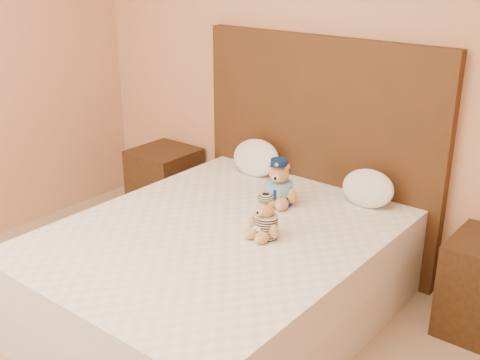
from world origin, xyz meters
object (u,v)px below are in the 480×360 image
Objects in this scene: teddy_police at (279,182)px; pillow_right at (368,187)px; nightstand_left at (165,183)px; pillow_left at (256,156)px; teddy_prisoner at (265,217)px; bed at (220,274)px.

teddy_police is 0.54m from pillow_right.
pillow_left is (0.87, 0.03, 0.40)m from nightstand_left.
teddy_police reaches higher than teddy_prisoner.
bed is 6.00× the size of pillow_right.
teddy_prisoner is 0.64× the size of pillow_left.
bed is at bearing -111.64° from teddy_police.
teddy_police reaches higher than bed.
nightstand_left is at bearing 147.38° from bed.
nightstand_left is 1.50× the size of pillow_left.
pillow_right is (0.22, 0.73, 0.00)m from teddy_prisoner.
teddy_prisoner is 0.70× the size of pillow_right.
pillow_right reaches higher than teddy_prisoner.
pillow_right is at bearing 60.56° from bed.
pillow_left is 0.85m from pillow_right.
pillow_left is (-0.62, 0.73, 0.01)m from teddy_prisoner.
nightstand_left is at bearing 150.44° from teddy_police.
teddy_police is at bearing -37.61° from pillow_left.
teddy_police is at bearing 85.04° from bed.
pillow_right reaches higher than bed.
pillow_left is at bearing 114.55° from bed.
teddy_police is 1.22× the size of teddy_prisoner.
teddy_police is 0.85× the size of pillow_right.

